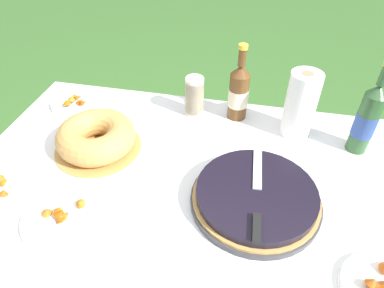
# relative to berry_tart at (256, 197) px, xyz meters

# --- Properties ---
(garden_table) EXTENTS (1.43, 0.93, 0.75)m
(garden_table) POSITION_rel_berry_tart_xyz_m (-0.23, 0.07, -0.11)
(garden_table) COLOR brown
(garden_table) RESTS_ON ground_plane
(tablecloth) EXTENTS (1.44, 0.94, 0.10)m
(tablecloth) POSITION_rel_berry_tart_xyz_m (-0.23, 0.07, -0.04)
(tablecloth) COLOR white
(tablecloth) RESTS_ON garden_table
(berry_tart) EXTENTS (0.39, 0.39, 0.06)m
(berry_tart) POSITION_rel_berry_tart_xyz_m (0.00, 0.00, 0.00)
(berry_tart) COLOR #38383D
(berry_tart) RESTS_ON tablecloth
(serving_knife) EXTENTS (0.04, 0.38, 0.01)m
(serving_knife) POSITION_rel_berry_tart_xyz_m (0.00, -0.03, 0.04)
(serving_knife) COLOR silver
(serving_knife) RESTS_ON berry_tart
(bundt_cake) EXTENTS (0.30, 0.30, 0.10)m
(bundt_cake) POSITION_rel_berry_tart_xyz_m (-0.56, 0.14, 0.02)
(bundt_cake) COLOR tan
(bundt_cake) RESTS_ON tablecloth
(cup_stack) EXTENTS (0.07, 0.07, 0.16)m
(cup_stack) POSITION_rel_berry_tart_xyz_m (-0.27, 0.42, 0.05)
(cup_stack) COLOR beige
(cup_stack) RESTS_ON tablecloth
(cider_bottle_green) EXTENTS (0.07, 0.07, 0.34)m
(cider_bottle_green) POSITION_rel_berry_tart_xyz_m (0.33, 0.33, 0.10)
(cider_bottle_green) COLOR #2D562D
(cider_bottle_green) RESTS_ON tablecloth
(cider_bottle_amber) EXTENTS (0.08, 0.08, 0.30)m
(cider_bottle_amber) POSITION_rel_berry_tart_xyz_m (-0.10, 0.44, 0.08)
(cider_bottle_amber) COLOR brown
(cider_bottle_amber) RESTS_ON tablecloth
(snack_plate_near) EXTENTS (0.20, 0.20, 0.06)m
(snack_plate_near) POSITION_rel_berry_tart_xyz_m (0.32, -0.21, -0.02)
(snack_plate_near) COLOR white
(snack_plate_near) RESTS_ON tablecloth
(snack_plate_left) EXTENTS (0.23, 0.23, 0.05)m
(snack_plate_left) POSITION_rel_berry_tart_xyz_m (-0.54, -0.18, -0.02)
(snack_plate_left) COLOR white
(snack_plate_left) RESTS_ON tablecloth
(snack_plate_right) EXTENTS (0.21, 0.21, 0.05)m
(snack_plate_right) POSITION_rel_berry_tart_xyz_m (-0.78, 0.39, -0.02)
(snack_plate_right) COLOR white
(snack_plate_right) RESTS_ON tablecloth
(snack_plate_far) EXTENTS (0.24, 0.24, 0.06)m
(snack_plate_far) POSITION_rel_berry_tart_xyz_m (-0.79, -0.10, -0.02)
(snack_plate_far) COLOR white
(snack_plate_far) RESTS_ON tablecloth
(paper_towel_roll) EXTENTS (0.11, 0.11, 0.25)m
(paper_towel_roll) POSITION_rel_berry_tart_xyz_m (0.12, 0.38, 0.10)
(paper_towel_roll) COLOR white
(paper_towel_roll) RESTS_ON tablecloth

